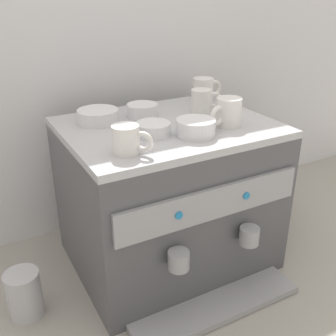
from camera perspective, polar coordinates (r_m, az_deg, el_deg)
The scene contains 13 objects.
ground_plane at distance 1.40m, azimuth -0.00°, elevation -12.18°, with size 4.00×4.00×0.00m, color #9E998E.
tiled_backsplash_wall at distance 1.45m, azimuth -6.76°, elevation 14.79°, with size 2.80×0.03×1.19m, color silver.
espresso_machine at distance 1.27m, azimuth 0.09°, elevation -3.93°, with size 0.60×0.58×0.47m.
ceramic_cup_0 at distance 0.97m, azimuth -5.75°, elevation 3.98°, with size 0.09×0.09×0.07m.
ceramic_cup_1 at distance 1.16m, azimuth 8.37°, elevation 7.75°, with size 0.11×0.07×0.08m.
ceramic_cup_2 at distance 1.41m, azimuth 5.10°, elevation 10.88°, with size 0.11×0.07×0.08m.
ceramic_cup_3 at distance 1.29m, azimuth 4.85°, elevation 9.38°, with size 0.10×0.06×0.07m.
ceramic_bowl_0 at distance 1.09m, azimuth -2.10°, elevation 5.47°, with size 0.09×0.09×0.03m.
ceramic_bowl_1 at distance 1.21m, azimuth -9.79°, elevation 7.17°, with size 0.12×0.12×0.04m.
ceramic_bowl_2 at distance 1.25m, azimuth -3.63°, elevation 8.06°, with size 0.09×0.09×0.04m.
ceramic_bowl_3 at distance 1.09m, azimuth 3.92°, elevation 5.64°, with size 0.11×0.11×0.04m.
coffee_grinder at distance 1.57m, azimuth 13.44°, elevation -0.12°, with size 0.16×0.16×0.40m.
milk_pitcher at distance 1.22m, azimuth -19.53°, elevation -16.33°, with size 0.09×0.09×0.14m, color #B7B7BC.
Camera 1 is at (-0.54, -0.98, 0.84)m, focal length 43.43 mm.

